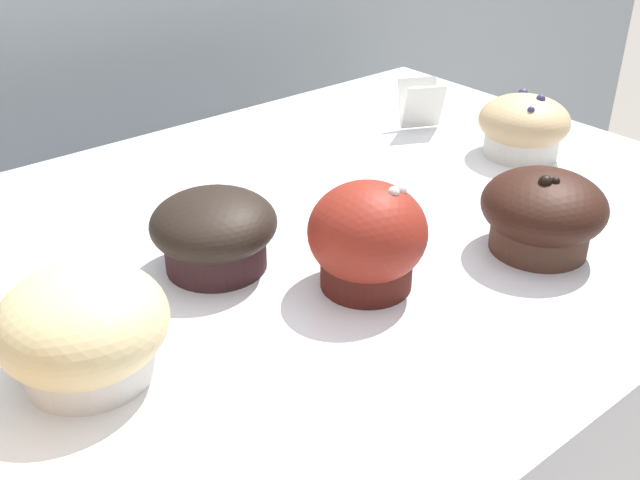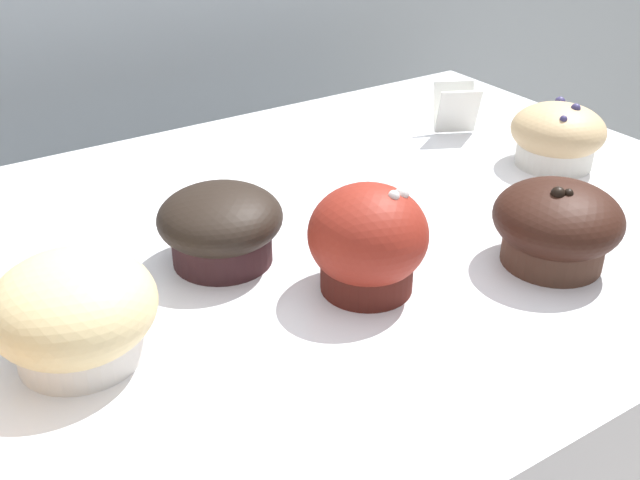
{
  "view_description": "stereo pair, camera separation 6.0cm",
  "coord_description": "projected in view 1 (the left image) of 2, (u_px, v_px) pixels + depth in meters",
  "views": [
    {
      "loc": [
        -0.34,
        -0.49,
        1.24
      ],
      "look_at": [
        -0.0,
        -0.08,
        0.94
      ],
      "focal_mm": 42.0,
      "sensor_mm": 36.0,
      "label": 1
    },
    {
      "loc": [
        -0.29,
        -0.52,
        1.24
      ],
      "look_at": [
        -0.0,
        -0.08,
        0.94
      ],
      "focal_mm": 42.0,
      "sensor_mm": 36.0,
      "label": 2
    }
  ],
  "objects": [
    {
      "name": "wall_back",
      "position": [
        22.0,
        84.0,
        1.08
      ],
      "size": [
        3.2,
        0.1,
        1.8
      ],
      "primitive_type": "cube",
      "color": "#A8B2B7",
      "rests_on": "ground"
    },
    {
      "name": "price_card",
      "position": [
        421.0,
        104.0,
        0.93
      ],
      "size": [
        0.06,
        0.06,
        0.06
      ],
      "color": "white",
      "rests_on": "display_counter"
    },
    {
      "name": "muffin_front_center",
      "position": [
        84.0,
        329.0,
        0.51
      ],
      "size": [
        0.12,
        0.12,
        0.08
      ],
      "color": "silver",
      "rests_on": "display_counter"
    },
    {
      "name": "muffin_back_left",
      "position": [
        367.0,
        239.0,
        0.61
      ],
      "size": [
        0.1,
        0.1,
        0.09
      ],
      "color": "#481812",
      "rests_on": "display_counter"
    },
    {
      "name": "muffin_back_right",
      "position": [
        543.0,
        212.0,
        0.66
      ],
      "size": [
        0.11,
        0.11,
        0.08
      ],
      "color": "#492D21",
      "rests_on": "display_counter"
    },
    {
      "name": "muffin_back_center",
      "position": [
        523.0,
        126.0,
        0.85
      ],
      "size": [
        0.1,
        0.1,
        0.07
      ],
      "color": "silver",
      "rests_on": "display_counter"
    },
    {
      "name": "muffin_front_left",
      "position": [
        217.0,
        233.0,
        0.64
      ],
      "size": [
        0.11,
        0.11,
        0.07
      ],
      "color": "#311A1C",
      "rests_on": "display_counter"
    }
  ]
}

